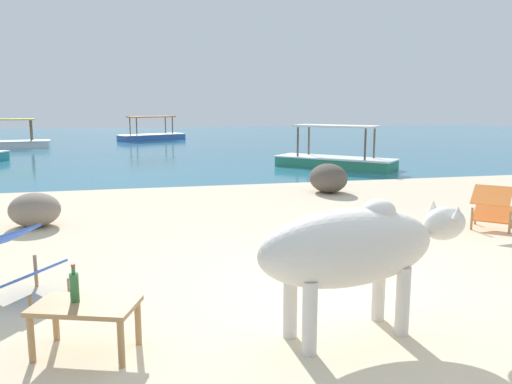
{
  "coord_description": "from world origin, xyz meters",
  "views": [
    {
      "loc": [
        -1.89,
        -4.71,
        1.9
      ],
      "look_at": [
        -0.09,
        3.0,
        0.55
      ],
      "focal_mm": 35.81,
      "sensor_mm": 36.0,
      "label": 1
    }
  ],
  "objects_px": {
    "boat_blue": "(152,135)",
    "low_bench_table": "(85,311)",
    "deck_chair_near": "(19,258)",
    "bottle": "(74,287)",
    "cow": "(354,248)",
    "boat_green": "(335,159)",
    "deck_chair_far": "(492,206)",
    "boat_white": "(6,142)"
  },
  "relations": [
    {
      "from": "boat_blue",
      "to": "low_bench_table",
      "type": "bearing_deg",
      "value": 60.51
    },
    {
      "from": "low_bench_table",
      "to": "deck_chair_near",
      "type": "bearing_deg",
      "value": 137.66
    },
    {
      "from": "bottle",
      "to": "cow",
      "type": "bearing_deg",
      "value": -5.89
    },
    {
      "from": "boat_green",
      "to": "boat_blue",
      "type": "distance_m",
      "value": 14.87
    },
    {
      "from": "cow",
      "to": "low_bench_table",
      "type": "relative_size",
      "value": 2.32
    },
    {
      "from": "deck_chair_near",
      "to": "deck_chair_far",
      "type": "relative_size",
      "value": 1.01
    },
    {
      "from": "cow",
      "to": "bottle",
      "type": "relative_size",
      "value": 6.78
    },
    {
      "from": "boat_green",
      "to": "cow",
      "type": "bearing_deg",
      "value": 113.83
    },
    {
      "from": "low_bench_table",
      "to": "deck_chair_far",
      "type": "xyz_separation_m",
      "value": [
        5.53,
        2.61,
        0.05
      ]
    },
    {
      "from": "bottle",
      "to": "deck_chair_near",
      "type": "xyz_separation_m",
      "value": [
        -0.67,
        1.33,
        -0.13
      ]
    },
    {
      "from": "cow",
      "to": "low_bench_table",
      "type": "xyz_separation_m",
      "value": [
        -2.09,
        0.17,
        -0.41
      ]
    },
    {
      "from": "low_bench_table",
      "to": "boat_green",
      "type": "xyz_separation_m",
      "value": [
        6.3,
        10.7,
        -0.08
      ]
    },
    {
      "from": "bottle",
      "to": "boat_blue",
      "type": "relative_size",
      "value": 0.08
    },
    {
      "from": "deck_chair_far",
      "to": "bottle",
      "type": "bearing_deg",
      "value": 158.27
    },
    {
      "from": "low_bench_table",
      "to": "boat_white",
      "type": "height_order",
      "value": "boat_white"
    },
    {
      "from": "boat_green",
      "to": "boat_white",
      "type": "relative_size",
      "value": 0.9
    },
    {
      "from": "boat_blue",
      "to": "deck_chair_far",
      "type": "bearing_deg",
      "value": 74.39
    },
    {
      "from": "deck_chair_near",
      "to": "boat_white",
      "type": "height_order",
      "value": "boat_white"
    },
    {
      "from": "low_bench_table",
      "to": "boat_white",
      "type": "relative_size",
      "value": 0.23
    },
    {
      "from": "deck_chair_near",
      "to": "boat_blue",
      "type": "distance_m",
      "value": 23.39
    },
    {
      "from": "bottle",
      "to": "deck_chair_near",
      "type": "bearing_deg",
      "value": 116.67
    },
    {
      "from": "bottle",
      "to": "deck_chair_near",
      "type": "distance_m",
      "value": 1.49
    },
    {
      "from": "deck_chair_far",
      "to": "boat_white",
      "type": "bearing_deg",
      "value": 74.46
    },
    {
      "from": "bottle",
      "to": "boat_blue",
      "type": "distance_m",
      "value": 24.67
    },
    {
      "from": "boat_green",
      "to": "boat_white",
      "type": "bearing_deg",
      "value": 3.95
    },
    {
      "from": "boat_blue",
      "to": "boat_white",
      "type": "xyz_separation_m",
      "value": [
        -6.48,
        -3.95,
        0.0
      ]
    },
    {
      "from": "cow",
      "to": "deck_chair_far",
      "type": "bearing_deg",
      "value": 28.95
    },
    {
      "from": "boat_white",
      "to": "boat_blue",
      "type": "bearing_deg",
      "value": -154.7
    },
    {
      "from": "deck_chair_far",
      "to": "boat_green",
      "type": "bearing_deg",
      "value": 38.37
    },
    {
      "from": "cow",
      "to": "deck_chair_far",
      "type": "distance_m",
      "value": 4.44
    },
    {
      "from": "low_bench_table",
      "to": "deck_chair_near",
      "type": "height_order",
      "value": "deck_chair_near"
    },
    {
      "from": "cow",
      "to": "bottle",
      "type": "bearing_deg",
      "value": 164.23
    },
    {
      "from": "low_bench_table",
      "to": "boat_white",
      "type": "xyz_separation_m",
      "value": [
        -5.21,
        20.74,
        -0.08
      ]
    },
    {
      "from": "cow",
      "to": "boat_white",
      "type": "height_order",
      "value": "boat_white"
    },
    {
      "from": "boat_white",
      "to": "cow",
      "type": "bearing_deg",
      "value": 103.21
    },
    {
      "from": "deck_chair_near",
      "to": "boat_green",
      "type": "bearing_deg",
      "value": 85.79
    },
    {
      "from": "cow",
      "to": "bottle",
      "type": "height_order",
      "value": "cow"
    },
    {
      "from": "deck_chair_far",
      "to": "boat_green",
      "type": "xyz_separation_m",
      "value": [
        0.77,
        8.09,
        -0.13
      ]
    },
    {
      "from": "boat_green",
      "to": "boat_white",
      "type": "xyz_separation_m",
      "value": [
        -11.52,
        10.04,
        0.0
      ]
    },
    {
      "from": "boat_green",
      "to": "boat_blue",
      "type": "xyz_separation_m",
      "value": [
        -5.04,
        13.99,
        0.0
      ]
    },
    {
      "from": "deck_chair_far",
      "to": "boat_white",
      "type": "height_order",
      "value": "boat_white"
    },
    {
      "from": "boat_green",
      "to": "bottle",
      "type": "bearing_deg",
      "value": 104.1
    }
  ]
}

